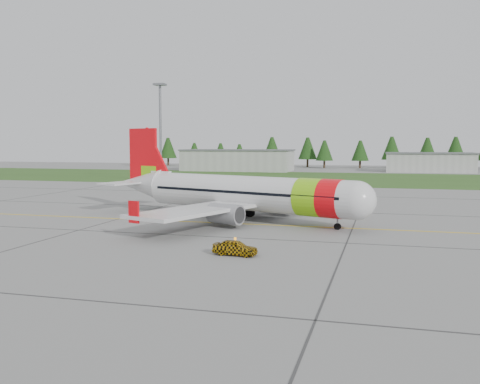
% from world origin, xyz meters
% --- Properties ---
extents(ground, '(320.00, 320.00, 0.00)m').
position_xyz_m(ground, '(0.00, 0.00, 0.00)').
color(ground, gray).
rests_on(ground, ground).
extents(aircraft, '(31.86, 30.26, 10.03)m').
position_xyz_m(aircraft, '(-1.90, 10.64, 2.89)').
color(aircraft, silver).
rests_on(aircraft, ground).
extents(follow_me_car, '(1.27, 1.46, 3.35)m').
position_xyz_m(follow_me_car, '(2.41, -6.96, 1.68)').
color(follow_me_car, '#DBA40C').
rests_on(follow_me_car, ground).
extents(service_van, '(1.87, 1.81, 4.40)m').
position_xyz_m(service_van, '(-15.64, 57.91, 2.20)').
color(service_van, white).
rests_on(service_van, ground).
extents(grass_strip, '(320.00, 50.00, 0.03)m').
position_xyz_m(grass_strip, '(0.00, 82.00, 0.01)').
color(grass_strip, '#30561E').
rests_on(grass_strip, ground).
extents(taxi_guideline, '(120.00, 0.25, 0.02)m').
position_xyz_m(taxi_guideline, '(0.00, 8.00, 0.01)').
color(taxi_guideline, gold).
rests_on(taxi_guideline, ground).
extents(hangar_west, '(32.00, 14.00, 6.00)m').
position_xyz_m(hangar_west, '(-30.00, 110.00, 3.00)').
color(hangar_west, '#A8A8A3').
rests_on(hangar_west, ground).
extents(hangar_east, '(24.00, 12.00, 5.20)m').
position_xyz_m(hangar_east, '(25.00, 118.00, 2.60)').
color(hangar_east, '#A8A8A3').
rests_on(hangar_east, ground).
extents(floodlight_mast, '(0.50, 0.50, 20.00)m').
position_xyz_m(floodlight_mast, '(-32.00, 58.00, 10.00)').
color(floodlight_mast, slate).
rests_on(floodlight_mast, ground).
extents(treeline, '(160.00, 8.00, 10.00)m').
position_xyz_m(treeline, '(0.00, 138.00, 5.00)').
color(treeline, '#1C3F14').
rests_on(treeline, ground).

